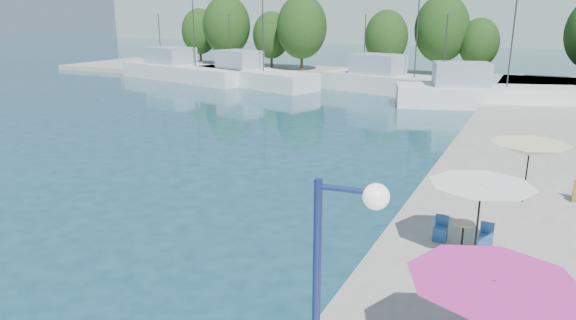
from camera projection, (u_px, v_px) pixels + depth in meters
The scene contains 18 objects.
quay_far at pixel (375, 78), 62.31m from camera, with size 90.00×16.00×0.60m, color gray.
hill_west at pixel (397, 13), 149.78m from camera, with size 180.00×40.00×16.00m, color #99A799.
trawler_01 at pixel (183, 71), 62.74m from camera, with size 20.12×9.86×10.20m.
trawler_02 at pixel (251, 76), 57.53m from camera, with size 16.80×9.24×10.20m.
trawler_03 at pixel (395, 83), 51.97m from camera, with size 17.37×8.48×10.20m.
trawler_04 at pixel (482, 95), 44.16m from camera, with size 15.74×8.28×10.20m.
tree_01 at pixel (200, 31), 77.54m from camera, with size 5.41×5.41×8.01m.
tree_02 at pixel (227, 26), 71.19m from camera, with size 6.56×6.56×9.71m.
tree_03 at pixel (271, 35), 70.47m from camera, with size 5.09×5.09×7.54m.
tree_04 at pixel (302, 27), 66.06m from camera, with size 6.48×6.48×9.59m.
tree_05 at pixel (386, 37), 61.93m from camera, with size 5.20×5.20×7.69m.
tree_06 at pixel (442, 29), 61.05m from camera, with size 6.41×6.41×9.49m.
tree_07 at pixel (479, 43), 59.86m from camera, with size 4.58×4.58×6.78m.
umbrella_pink at pixel (493, 292), 9.77m from camera, with size 3.32×3.32×2.32m.
umbrella_white at pixel (481, 192), 15.11m from camera, with size 3.08×3.08×2.36m.
umbrella_cream at pixel (530, 149), 19.73m from camera, with size 2.98×2.98×2.40m.
cafe_table_02 at pixel (462, 236), 16.50m from camera, with size 1.82×0.70×0.76m.
street_lamp at pixel (338, 282), 7.32m from camera, with size 1.04×0.36×5.03m.
Camera 1 is at (10.21, 6.13, 7.78)m, focal length 32.00 mm.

